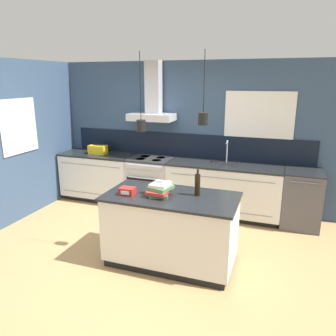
# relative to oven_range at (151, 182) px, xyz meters

# --- Properties ---
(ground_plane) EXTENTS (16.00, 16.00, 0.00)m
(ground_plane) POSITION_rel_oven_range_xyz_m (0.57, -1.69, -0.46)
(ground_plane) COLOR tan
(ground_plane) RESTS_ON ground
(wall_back) EXTENTS (5.60, 2.13, 2.60)m
(wall_back) POSITION_rel_oven_range_xyz_m (0.54, 0.32, 0.90)
(wall_back) COLOR #354C6B
(wall_back) RESTS_ON ground_plane
(wall_left) EXTENTS (0.08, 3.80, 2.60)m
(wall_left) POSITION_rel_oven_range_xyz_m (-1.86, -0.99, 0.85)
(wall_left) COLOR #354C6B
(wall_left) RESTS_ON ground_plane
(counter_run_left) EXTENTS (1.43, 0.64, 0.91)m
(counter_run_left) POSITION_rel_oven_range_xyz_m (-1.09, 0.01, 0.01)
(counter_run_left) COLOR black
(counter_run_left) RESTS_ON ground_plane
(counter_run_sink) EXTENTS (1.92, 0.64, 1.29)m
(counter_run_sink) POSITION_rel_oven_range_xyz_m (1.33, 0.01, 0.01)
(counter_run_sink) COLOR black
(counter_run_sink) RESTS_ON ground_plane
(oven_range) EXTENTS (0.77, 0.66, 0.91)m
(oven_range) POSITION_rel_oven_range_xyz_m (0.00, 0.00, 0.00)
(oven_range) COLOR #B5B5BA
(oven_range) RESTS_ON ground_plane
(dishwasher) EXTENTS (0.58, 0.65, 0.91)m
(dishwasher) POSITION_rel_oven_range_xyz_m (2.58, 0.00, 0.00)
(dishwasher) COLOR #4C4C51
(dishwasher) RESTS_ON ground_plane
(kitchen_island) EXTENTS (1.64, 0.85, 0.91)m
(kitchen_island) POSITION_rel_oven_range_xyz_m (0.98, -1.72, 0.00)
(kitchen_island) COLOR black
(kitchen_island) RESTS_ON ground_plane
(bottle_on_island) EXTENTS (0.07, 0.07, 0.33)m
(bottle_on_island) POSITION_rel_oven_range_xyz_m (1.29, -1.61, 0.60)
(bottle_on_island) COLOR black
(bottle_on_island) RESTS_ON kitchen_island
(book_stack) EXTENTS (0.31, 0.34, 0.16)m
(book_stack) POSITION_rel_oven_range_xyz_m (0.86, -1.77, 0.53)
(book_stack) COLOR #4C7F4C
(book_stack) RESTS_ON kitchen_island
(red_supply_box) EXTENTS (0.18, 0.14, 0.09)m
(red_supply_box) POSITION_rel_oven_range_xyz_m (0.47, -1.87, 0.50)
(red_supply_box) COLOR red
(red_supply_box) RESTS_ON kitchen_island
(yellow_toolbox) EXTENTS (0.34, 0.18, 0.19)m
(yellow_toolbox) POSITION_rel_oven_range_xyz_m (-1.09, 0.00, 0.54)
(yellow_toolbox) COLOR gold
(yellow_toolbox) RESTS_ON counter_run_left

